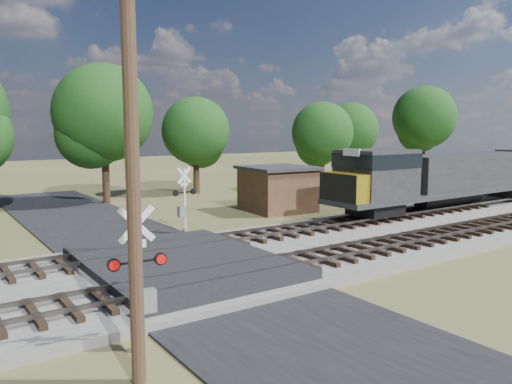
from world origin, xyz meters
TOP-DOWN VIEW (x-y plane):
  - ground at (0.00, 0.00)m, footprint 160.00×160.00m
  - ballast_bed at (10.00, 0.50)m, footprint 140.00×10.00m
  - road at (0.00, 0.00)m, footprint 7.00×60.00m
  - crossing_panel at (0.00, 0.50)m, footprint 7.00×9.00m
  - track_near at (3.12, -2.00)m, footprint 140.00×2.60m
  - track_far at (3.12, 3.00)m, footprint 140.00×2.60m
  - crossing_signal_near at (-3.96, -5.28)m, footprint 1.55×0.35m
  - crossing_signal_far at (3.47, 7.26)m, footprint 1.49×0.38m
  - utility_pole at (-4.70, -6.87)m, footprint 2.31×0.74m
  - equipment_shed at (12.34, 10.46)m, footprint 4.93×4.93m
  - treeline at (6.42, 20.80)m, footprint 80.29×10.63m

SIDE VIEW (x-z plane):
  - ground at x=0.00m, z-range 0.00..0.00m
  - road at x=0.00m, z-range 0.00..0.08m
  - ballast_bed at x=10.00m, z-range 0.00..0.30m
  - crossing_panel at x=0.00m, z-range 0.01..0.62m
  - track_near at x=3.12m, z-range 0.25..0.58m
  - track_far at x=3.12m, z-range 0.25..0.58m
  - crossing_signal_far at x=3.47m, z-range -0.31..3.40m
  - equipment_shed at x=12.34m, z-range 0.02..3.17m
  - crossing_signal_near at x=-3.96m, z-range -0.32..3.53m
  - utility_pole at x=-4.70m, z-range 0.29..9.92m
  - treeline at x=6.42m, z-range 0.99..11.95m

